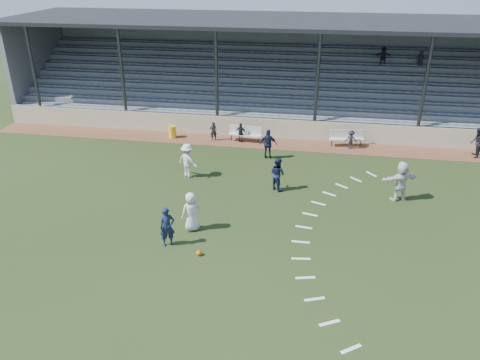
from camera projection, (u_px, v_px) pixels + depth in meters
name	position (u px, v px, depth m)	size (l,w,h in m)	color
ground	(230.00, 235.00, 18.82)	(90.00, 90.00, 0.00)	#213114
cinder_track	(262.00, 143.00, 28.15)	(34.00, 2.00, 0.02)	brown
retaining_wall	(265.00, 128.00, 28.83)	(34.00, 0.18, 1.20)	#BEB692
bench_left	(245.00, 132.00, 28.16)	(2.03, 0.66, 0.95)	beige
bench_right	(347.00, 136.00, 27.51)	(2.04, 0.79, 0.95)	beige
trash_bin	(172.00, 132.00, 28.81)	(0.47, 0.47, 0.75)	yellow
football	(199.00, 253.00, 17.53)	(0.21, 0.21, 0.21)	#D85F0C
player_white_lead	(191.00, 212.00, 18.89)	(0.81, 0.53, 1.66)	silver
player_navy_lead	(167.00, 227.00, 17.87)	(0.59, 0.38, 1.61)	#141A37
player_navy_mid	(277.00, 174.00, 22.23)	(0.79, 0.61, 1.62)	#141A37
player_white_wing	(188.00, 161.00, 23.50)	(1.14, 0.65, 1.76)	silver
player_navy_wing	(268.00, 144.00, 25.69)	(0.97, 0.41, 1.66)	#141A37
player_white_back	(401.00, 181.00, 21.21)	(1.75, 0.56, 1.89)	silver
official	(477.00, 143.00, 25.79)	(0.83, 0.64, 1.70)	black
sub_left_near	(213.00, 131.00, 28.30)	(0.42, 0.28, 1.16)	black
sub_left_far	(241.00, 133.00, 28.01)	(0.69, 0.29, 1.18)	black
sub_right	(351.00, 139.00, 27.09)	(0.71, 0.41, 1.09)	black
grandstand	(274.00, 84.00, 32.32)	(34.60, 9.00, 6.61)	slate
penalty_arc	(333.00, 245.00, 18.19)	(3.89, 14.63, 0.01)	white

